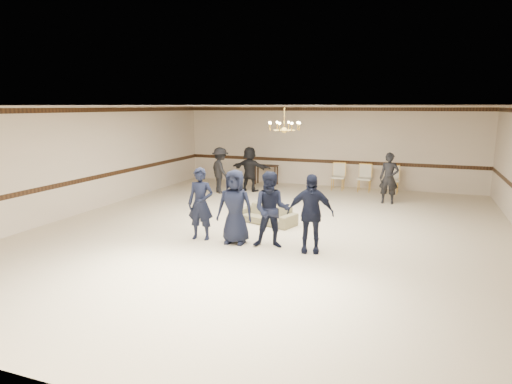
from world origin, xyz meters
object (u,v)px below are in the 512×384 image
(chandelier, at_px, (284,118))
(adult_left, at_px, (220,170))
(adult_mid, at_px, (250,169))
(boy_c, at_px, (271,210))
(adult_right, at_px, (389,178))
(boy_d, at_px, (310,213))
(boy_b, at_px, (235,207))
(banquet_chair_left, at_px, (338,177))
(boy_a, at_px, (201,204))
(banquet_chair_mid, at_px, (364,178))
(console_table, at_px, (266,175))
(banquet_chair_right, at_px, (392,180))
(settee, at_px, (267,214))

(chandelier, distance_m, adult_left, 5.04)
(adult_left, bearing_deg, adult_mid, -102.17)
(boy_c, distance_m, adult_right, 6.13)
(chandelier, xyz_separation_m, boy_d, (1.31, -2.30, -2.00))
(boy_b, distance_m, banquet_chair_left, 7.63)
(boy_a, distance_m, banquet_chair_mid, 8.12)
(chandelier, height_order, adult_left, chandelier)
(banquet_chair_mid, height_order, console_table, banquet_chair_mid)
(adult_mid, xyz_separation_m, console_table, (0.11, 1.61, -0.45))
(banquet_chair_left, bearing_deg, console_table, 170.53)
(banquet_chair_left, relative_size, banquet_chair_right, 1.00)
(banquet_chair_left, bearing_deg, boy_d, -90.31)
(adult_mid, bearing_deg, boy_d, 127.30)
(boy_d, xyz_separation_m, console_table, (-3.71, 7.74, -0.47))
(boy_d, relative_size, banquet_chair_right, 1.72)
(banquet_chair_right, distance_m, console_table, 5.01)
(boy_c, height_order, banquet_chair_right, boy_c)
(banquet_chair_left, bearing_deg, settee, -105.62)
(boy_b, distance_m, banquet_chair_right, 8.16)
(adult_mid, bearing_deg, boy_b, 113.60)
(adult_left, xyz_separation_m, console_table, (1.01, 2.31, -0.45))
(boy_c, distance_m, settee, 2.20)
(boy_b, relative_size, settee, 1.04)
(adult_mid, bearing_deg, settee, 122.36)
(banquet_chair_mid, bearing_deg, boy_b, -101.20)
(chandelier, distance_m, banquet_chair_left, 5.78)
(banquet_chair_right, bearing_deg, boy_a, -123.51)
(banquet_chair_left, relative_size, console_table, 1.06)
(adult_left, height_order, adult_right, same)
(settee, relative_size, banquet_chair_right, 1.65)
(chandelier, xyz_separation_m, adult_mid, (-2.50, 3.83, -2.02))
(chandelier, xyz_separation_m, boy_c, (0.41, -2.30, -2.00))
(boy_b, xyz_separation_m, adult_left, (-2.91, 5.43, -0.03))
(adult_left, bearing_deg, boy_c, 165.03)
(chandelier, distance_m, console_table, 6.44)
(chandelier, relative_size, banquet_chair_right, 0.92)
(boy_a, distance_m, boy_d, 2.70)
(boy_c, bearing_deg, adult_right, 56.45)
(boy_a, height_order, adult_mid, boy_a)
(boy_d, bearing_deg, console_table, 103.26)
(boy_a, distance_m, settee, 2.29)
(adult_left, relative_size, banquet_chair_mid, 1.67)
(adult_right, bearing_deg, boy_c, -108.72)
(adult_left, relative_size, adult_right, 1.00)
(banquet_chair_left, xyz_separation_m, banquet_chair_mid, (1.00, 0.00, 0.00))
(chandelier, relative_size, adult_left, 0.55)
(boy_c, height_order, banquet_chair_left, boy_c)
(boy_c, xyz_separation_m, banquet_chair_left, (0.19, 7.54, -0.37))
(adult_mid, distance_m, banquet_chair_right, 5.31)
(chandelier, xyz_separation_m, banquet_chair_left, (0.61, 5.24, -2.37))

